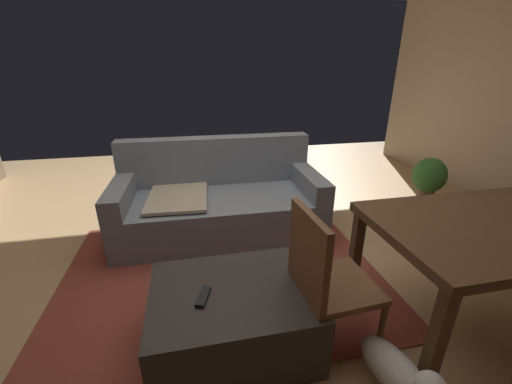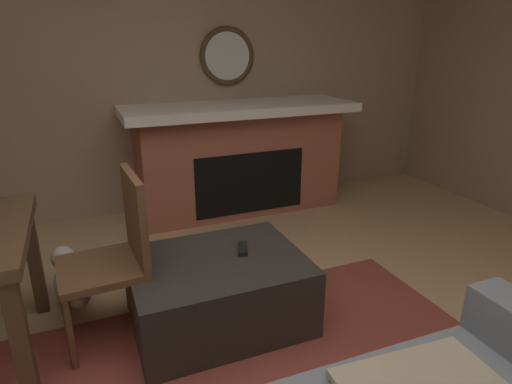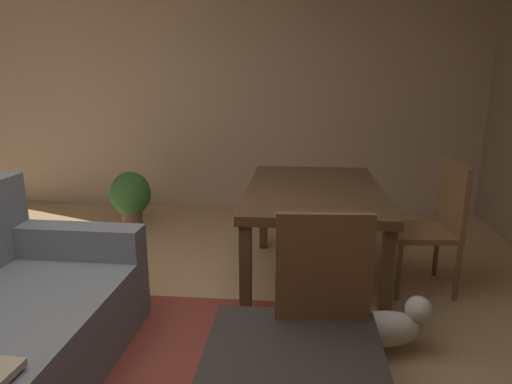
{
  "view_description": "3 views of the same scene",
  "coord_description": "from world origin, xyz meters",
  "px_view_note": "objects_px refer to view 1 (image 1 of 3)",
  "views": [
    {
      "loc": [
        -0.41,
        -2.31,
        1.65
      ],
      "look_at": [
        -0.07,
        -0.7,
        0.97
      ],
      "focal_mm": 21.92,
      "sensor_mm": 36.0,
      "label": 1
    },
    {
      "loc": [
        0.39,
        1.25,
        1.58
      ],
      "look_at": [
        -0.4,
        -0.65,
        0.85
      ],
      "focal_mm": 30.22,
      "sensor_mm": 36.0,
      "label": 2
    },
    {
      "loc": [
        -1.76,
        -0.83,
        1.52
      ],
      "look_at": [
        0.04,
        -0.65,
        1.05
      ],
      "focal_mm": 31.77,
      "sensor_mm": 36.0,
      "label": 3
    }
  ],
  "objects_px": {
    "potted_plant": "(429,177)",
    "small_dog": "(399,372)",
    "dining_table": "(493,234)",
    "dining_chair_west": "(323,275)",
    "tv_remote": "(203,297)",
    "couch": "(219,201)",
    "ottoman_coffee_table": "(233,316)"
  },
  "relations": [
    {
      "from": "tv_remote",
      "to": "small_dog",
      "type": "relative_size",
      "value": 0.32
    },
    {
      "from": "potted_plant",
      "to": "small_dog",
      "type": "xyz_separation_m",
      "value": [
        -1.92,
        -2.19,
        -0.17
      ]
    },
    {
      "from": "couch",
      "to": "potted_plant",
      "type": "relative_size",
      "value": 3.51
    },
    {
      "from": "tv_remote",
      "to": "potted_plant",
      "type": "xyz_separation_m",
      "value": [
        2.88,
        1.71,
        -0.09
      ]
    },
    {
      "from": "small_dog",
      "to": "couch",
      "type": "bearing_deg",
      "value": 109.56
    },
    {
      "from": "ottoman_coffee_table",
      "to": "tv_remote",
      "type": "relative_size",
      "value": 6.05
    },
    {
      "from": "dining_table",
      "to": "couch",
      "type": "bearing_deg",
      "value": 134.04
    },
    {
      "from": "couch",
      "to": "ottoman_coffee_table",
      "type": "height_order",
      "value": "couch"
    },
    {
      "from": "dining_table",
      "to": "potted_plant",
      "type": "xyz_separation_m",
      "value": [
        1.07,
        1.78,
        -0.32
      ]
    },
    {
      "from": "ottoman_coffee_table",
      "to": "dining_table",
      "type": "xyz_separation_m",
      "value": [
        1.64,
        -0.11,
        0.45
      ]
    },
    {
      "from": "couch",
      "to": "small_dog",
      "type": "distance_m",
      "value": 2.17
    },
    {
      "from": "couch",
      "to": "tv_remote",
      "type": "bearing_deg",
      "value": -98.69
    },
    {
      "from": "ottoman_coffee_table",
      "to": "dining_chair_west",
      "type": "height_order",
      "value": "dining_chair_west"
    },
    {
      "from": "dining_table",
      "to": "potted_plant",
      "type": "bearing_deg",
      "value": 59.12
    },
    {
      "from": "dining_chair_west",
      "to": "potted_plant",
      "type": "bearing_deg",
      "value": 39.16
    },
    {
      "from": "tv_remote",
      "to": "dining_chair_west",
      "type": "xyz_separation_m",
      "value": [
        0.69,
        -0.07,
        0.1
      ]
    },
    {
      "from": "tv_remote",
      "to": "couch",
      "type": "bearing_deg",
      "value": 101.05
    },
    {
      "from": "tv_remote",
      "to": "small_dog",
      "type": "bearing_deg",
      "value": -6.5
    },
    {
      "from": "dining_chair_west",
      "to": "small_dog",
      "type": "distance_m",
      "value": 0.6
    },
    {
      "from": "small_dog",
      "to": "dining_chair_west",
      "type": "bearing_deg",
      "value": 124.58
    },
    {
      "from": "dining_table",
      "to": "small_dog",
      "type": "bearing_deg",
      "value": -154.51
    },
    {
      "from": "dining_chair_west",
      "to": "tv_remote",
      "type": "bearing_deg",
      "value": 173.85
    },
    {
      "from": "dining_chair_west",
      "to": "small_dog",
      "type": "relative_size",
      "value": 1.84
    },
    {
      "from": "couch",
      "to": "dining_chair_west",
      "type": "relative_size",
      "value": 2.21
    },
    {
      "from": "ottoman_coffee_table",
      "to": "dining_chair_west",
      "type": "distance_m",
      "value": 0.62
    },
    {
      "from": "dining_chair_west",
      "to": "potted_plant",
      "type": "xyz_separation_m",
      "value": [
        2.2,
        1.79,
        -0.19
      ]
    },
    {
      "from": "ottoman_coffee_table",
      "to": "potted_plant",
      "type": "bearing_deg",
      "value": 31.62
    },
    {
      "from": "dining_chair_west",
      "to": "small_dog",
      "type": "bearing_deg",
      "value": -55.42
    },
    {
      "from": "dining_table",
      "to": "ottoman_coffee_table",
      "type": "bearing_deg",
      "value": 176.05
    },
    {
      "from": "ottoman_coffee_table",
      "to": "dining_table",
      "type": "bearing_deg",
      "value": -3.95
    },
    {
      "from": "dining_chair_west",
      "to": "small_dog",
      "type": "xyz_separation_m",
      "value": [
        0.28,
        -0.4,
        -0.36
      ]
    },
    {
      "from": "dining_table",
      "to": "small_dog",
      "type": "distance_m",
      "value": 1.07
    }
  ]
}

